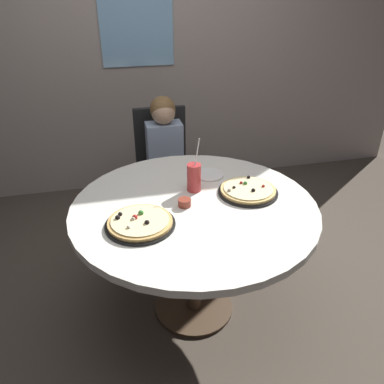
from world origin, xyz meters
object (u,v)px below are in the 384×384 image
at_px(chair_wooden, 163,163).
at_px(pizza_veggie, 248,190).
at_px(sauce_bowl, 185,203).
at_px(soda_cup, 194,177).
at_px(dining_table, 194,218).
at_px(pizza_cheese, 140,223).
at_px(diner_child, 167,178).
at_px(plate_small, 209,175).

height_order(chair_wooden, pizza_veggie, chair_wooden).
bearing_deg(chair_wooden, pizza_veggie, -71.88).
bearing_deg(sauce_bowl, soda_cup, 60.37).
bearing_deg(dining_table, pizza_veggie, 9.35).
xyz_separation_m(pizza_cheese, sauce_bowl, (0.25, 0.13, 0.00)).
distance_m(diner_child, plate_small, 0.63).
relative_size(dining_table, chair_wooden, 1.39).
height_order(sauce_bowl, plate_small, sauce_bowl).
relative_size(chair_wooden, sauce_bowl, 13.57).
xyz_separation_m(pizza_cheese, soda_cup, (0.34, 0.29, 0.06)).
bearing_deg(plate_small, dining_table, -118.20).
bearing_deg(sauce_bowl, pizza_veggie, 8.13).
relative_size(pizza_veggie, plate_small, 1.87).
height_order(diner_child, soda_cup, diner_child).
bearing_deg(pizza_cheese, chair_wooden, 75.39).
xyz_separation_m(soda_cup, plate_small, (0.13, 0.16, -0.08)).
distance_m(dining_table, chair_wooden, 1.05).
height_order(dining_table, pizza_veggie, pizza_veggie).
xyz_separation_m(chair_wooden, plate_small, (0.17, -0.72, 0.22)).
bearing_deg(pizza_cheese, sauce_bowl, 27.59).
distance_m(pizza_cheese, soda_cup, 0.45).
height_order(chair_wooden, diner_child, diner_child).
relative_size(dining_table, pizza_cheese, 3.82).
bearing_deg(pizza_veggie, pizza_cheese, -163.55).
bearing_deg(pizza_veggie, dining_table, -170.65).
relative_size(dining_table, plate_small, 7.31).
xyz_separation_m(chair_wooden, soda_cup, (0.04, -0.88, 0.30)).
xyz_separation_m(diner_child, sauce_bowl, (-0.05, -0.86, 0.29)).
height_order(diner_child, sauce_bowl, diner_child).
height_order(pizza_veggie, soda_cup, soda_cup).
bearing_deg(dining_table, plate_small, 61.80).
bearing_deg(pizza_cheese, dining_table, 23.46).
height_order(chair_wooden, pizza_cheese, chair_wooden).
height_order(diner_child, pizza_veggie, diner_child).
relative_size(pizza_veggie, sauce_bowl, 4.80).
bearing_deg(soda_cup, diner_child, 93.08).
distance_m(dining_table, pizza_cheese, 0.35).
bearing_deg(sauce_bowl, plate_small, 55.00).
xyz_separation_m(chair_wooden, sauce_bowl, (-0.05, -1.04, 0.24)).
relative_size(diner_child, soda_cup, 3.53).
bearing_deg(chair_wooden, soda_cup, -87.67).
height_order(chair_wooden, sauce_bowl, chair_wooden).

